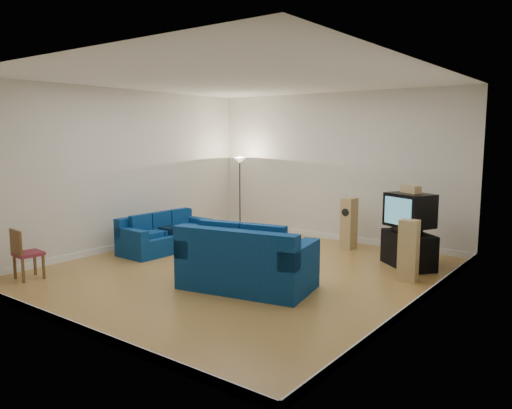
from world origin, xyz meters
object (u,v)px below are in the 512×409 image
Objects in this scene: sofa_loveseat at (246,265)px; television at (410,210)px; tv_stand at (408,250)px; coffee_table at (216,240)px; sofa_three_seat at (164,237)px.

television is at bearing 49.64° from sofa_loveseat.
sofa_loveseat is 2.31× the size of television.
sofa_loveseat is 3.10m from tv_stand.
television is (3.16, 1.49, 0.68)m from coffee_table.
tv_stand is 0.70m from television.
sofa_three_seat reaches higher than coffee_table.
sofa_loveseat is 1.84× the size of coffee_table.
coffee_table is at bearing -114.74° from tv_stand.
sofa_three_seat is 2.08× the size of television.
tv_stand is (4.37, 1.70, 0.04)m from sofa_three_seat.
coffee_table is (-1.67, 1.21, -0.03)m from sofa_loveseat.
sofa_loveseat is at bearing -35.97° from coffee_table.
sofa_three_seat is at bearing -118.93° from tv_stand.
sofa_loveseat is (2.88, -1.02, 0.10)m from sofa_three_seat.
tv_stand is (1.49, 2.72, -0.06)m from sofa_loveseat.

